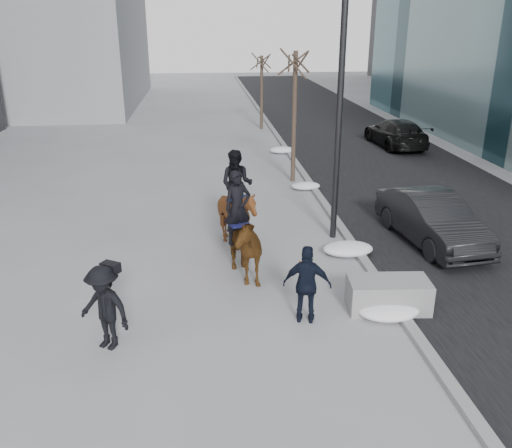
{
  "coord_description": "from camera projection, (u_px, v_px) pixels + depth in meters",
  "views": [
    {
      "loc": [
        -1.24,
        -11.0,
        6.1
      ],
      "look_at": [
        0.0,
        1.2,
        1.5
      ],
      "focal_mm": 38.0,
      "sensor_mm": 36.0,
      "label": 1
    }
  ],
  "objects": [
    {
      "name": "mounted_right",
      "position": [
        237.0,
        210.0,
        15.22
      ],
      "size": [
        1.93,
        2.05,
        2.81
      ],
      "color": "#482A0E",
      "rests_on": "ground"
    },
    {
      "name": "camera_crew",
      "position": [
        104.0,
        307.0,
        10.52
      ],
      "size": [
        1.31,
        1.15,
        1.75
      ],
      "color": "black",
      "rests_on": "ground"
    },
    {
      "name": "car_far",
      "position": [
        396.0,
        133.0,
        27.92
      ],
      "size": [
        2.24,
        4.99,
        1.42
      ],
      "primitive_type": "imported",
      "rotation": [
        0.0,
        0.0,
        3.19
      ],
      "color": "black",
      "rests_on": "ground"
    },
    {
      "name": "tree_far",
      "position": [
        262.0,
        89.0,
        31.97
      ],
      "size": [
        1.2,
        1.2,
        4.72
      ],
      "primitive_type": null,
      "color": "#352B1F",
      "rests_on": "ground"
    },
    {
      "name": "mounted_left",
      "position": [
        238.0,
        240.0,
        13.44
      ],
      "size": [
        1.57,
        2.31,
        2.74
      ],
      "color": "#45280D",
      "rests_on": "ground"
    },
    {
      "name": "car_near",
      "position": [
        432.0,
        219.0,
        15.68
      ],
      "size": [
        2.07,
        4.58,
        1.46
      ],
      "primitive_type": "imported",
      "rotation": [
        0.0,
        0.0,
        0.12
      ],
      "color": "black",
      "rests_on": "ground"
    },
    {
      "name": "tree_near",
      "position": [
        294.0,
        111.0,
        21.08
      ],
      "size": [
        1.2,
        1.2,
        5.63
      ],
      "primitive_type": null,
      "color": "#3C2B23",
      "rests_on": "ground"
    },
    {
      "name": "planter",
      "position": [
        388.0,
        295.0,
        12.12
      ],
      "size": [
        1.85,
        1.03,
        0.72
      ],
      "primitive_type": "cube",
      "rotation": [
        0.0,
        0.0,
        -0.08
      ],
      "color": "gray",
      "rests_on": "ground"
    },
    {
      "name": "ground",
      "position": [
        261.0,
        303.0,
        12.51
      ],
      "size": [
        120.0,
        120.0,
        0.0
      ],
      "primitive_type": "plane",
      "color": "gray",
      "rests_on": "ground"
    },
    {
      "name": "feeder",
      "position": [
        307.0,
        285.0,
        11.45
      ],
      "size": [
        1.1,
        0.98,
        1.75
      ],
      "color": "black",
      "rests_on": "ground"
    },
    {
      "name": "snow_piles",
      "position": [
        325.0,
        215.0,
        17.68
      ],
      "size": [
        1.4,
        16.74,
        0.35
      ],
      "color": "white",
      "rests_on": "ground"
    },
    {
      "name": "curb",
      "position": [
        307.0,
        179.0,
        22.09
      ],
      "size": [
        0.25,
        90.0,
        0.12
      ],
      "primitive_type": "cube",
      "color": "gray",
      "rests_on": "ground"
    },
    {
      "name": "road",
      "position": [
        402.0,
        178.0,
        22.49
      ],
      "size": [
        8.0,
        90.0,
        0.01
      ],
      "primitive_type": "cube",
      "color": "black",
      "rests_on": "ground"
    },
    {
      "name": "lamppost",
      "position": [
        343.0,
        65.0,
        14.52
      ],
      "size": [
        0.25,
        1.25,
        9.09
      ],
      "color": "black",
      "rests_on": "ground"
    }
  ]
}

